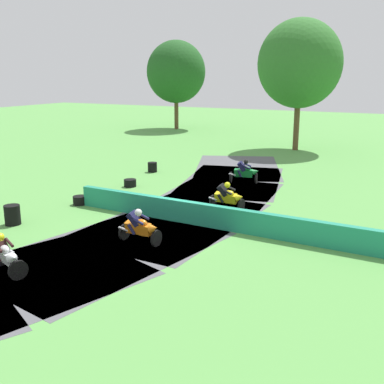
{
  "coord_description": "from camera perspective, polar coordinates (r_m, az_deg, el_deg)",
  "views": [
    {
      "loc": [
        9.05,
        -16.23,
        5.91
      ],
      "look_at": [
        -0.0,
        1.44,
        0.9
      ],
      "focal_mm": 44.15,
      "sensor_mm": 36.0,
      "label": 1
    }
  ],
  "objects": [
    {
      "name": "motorcycle_fourth_green",
      "position": [
        26.04,
        6.39,
        2.43
      ],
      "size": [
        1.71,
        1.02,
        1.43
      ],
      "color": "black",
      "rests_on": "ground"
    },
    {
      "name": "tire_stack_far",
      "position": [
        25.47,
        -7.49,
        1.09
      ],
      "size": [
        0.65,
        0.65,
        0.4
      ],
      "color": "black",
      "rests_on": "ground"
    },
    {
      "name": "tire_stack_extra_a",
      "position": [
        29.12,
        -4.81,
        3.01
      ],
      "size": [
        0.56,
        0.56,
        0.6
      ],
      "color": "black",
      "rests_on": "ground"
    },
    {
      "name": "motorcycle_lead_white",
      "position": [
        15.31,
        -21.61,
        -6.98
      ],
      "size": [
        1.68,
        1.18,
        1.43
      ],
      "color": "black",
      "rests_on": "ground"
    },
    {
      "name": "motorcycle_trailing_yellow",
      "position": [
        20.8,
        4.3,
        -0.56
      ],
      "size": [
        1.69,
        0.87,
        1.43
      ],
      "color": "black",
      "rests_on": "ground"
    },
    {
      "name": "track_asphalt",
      "position": [
        20.1,
        -4.74,
        -2.97
      ],
      "size": [
        10.17,
        33.26,
        0.01
      ],
      "color": "#515156",
      "rests_on": "ground"
    },
    {
      "name": "tree_far_right",
      "position": [
        51.64,
        -1.94,
        14.3
      ],
      "size": [
        6.22,
        6.22,
        9.31
      ],
      "color": "brown",
      "rests_on": "ground"
    },
    {
      "name": "motorcycle_chase_orange",
      "position": [
        16.79,
        -6.31,
        -4.2
      ],
      "size": [
        1.69,
        0.84,
        1.43
      ],
      "color": "black",
      "rests_on": "ground"
    },
    {
      "name": "tire_stack_mid_b",
      "position": [
        22.42,
        -13.37,
        -0.98
      ],
      "size": [
        0.65,
        0.65,
        0.4
      ],
      "color": "black",
      "rests_on": "ground"
    },
    {
      "name": "ground_plane",
      "position": [
        19.5,
        -1.93,
        -3.49
      ],
      "size": [
        120.0,
        120.0,
        0.0
      ],
      "primitive_type": "plane",
      "color": "#569947"
    },
    {
      "name": "tree_far_left",
      "position": [
        38.04,
        12.89,
        14.87
      ],
      "size": [
        6.39,
        6.39,
        9.97
      ],
      "color": "brown",
      "rests_on": "ground"
    },
    {
      "name": "safety_barrier",
      "position": [
        17.28,
        13.46,
        -4.65
      ],
      "size": [
        20.48,
        1.24,
        0.9
      ],
      "primitive_type": "cube",
      "rotation": [
        0.0,
        0.0,
        -1.62
      ],
      "color": "#1E8466",
      "rests_on": "ground"
    },
    {
      "name": "tire_stack_mid_a",
      "position": [
        20.23,
        -20.88,
        -2.6
      ],
      "size": [
        0.63,
        0.63,
        0.8
      ],
      "color": "black",
      "rests_on": "ground"
    }
  ]
}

